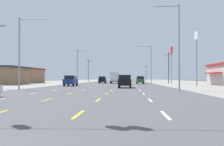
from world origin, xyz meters
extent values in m
plane|color=#4C4C4F|center=(0.00, 66.00, 0.00)|extent=(572.00, 572.00, 0.00)
cube|color=gray|center=(-24.75, 66.00, 0.00)|extent=(28.00, 440.00, 0.01)
cube|color=gray|center=(24.75, 66.00, 0.00)|extent=(28.00, 440.00, 0.01)
cube|color=white|center=(-5.25, 22.00, 0.01)|extent=(0.14, 2.60, 0.01)
cube|color=white|center=(-5.25, 29.50, 0.01)|extent=(0.14, 2.60, 0.01)
cube|color=white|center=(-5.25, 37.00, 0.01)|extent=(0.14, 2.60, 0.01)
cube|color=white|center=(-5.25, 44.50, 0.01)|extent=(0.14, 2.60, 0.01)
cube|color=white|center=(-5.25, 52.00, 0.01)|extent=(0.14, 2.60, 0.01)
cube|color=white|center=(-5.25, 59.50, 0.01)|extent=(0.14, 2.60, 0.01)
cube|color=white|center=(-5.25, 67.00, 0.01)|extent=(0.14, 2.60, 0.01)
cube|color=white|center=(-5.25, 74.50, 0.01)|extent=(0.14, 2.60, 0.01)
cube|color=white|center=(-5.25, 82.00, 0.01)|extent=(0.14, 2.60, 0.01)
cube|color=white|center=(-5.25, 89.50, 0.01)|extent=(0.14, 2.60, 0.01)
cube|color=white|center=(-5.25, 97.00, 0.01)|extent=(0.14, 2.60, 0.01)
cube|color=white|center=(-5.25, 104.50, 0.01)|extent=(0.14, 2.60, 0.01)
cube|color=white|center=(-5.25, 112.00, 0.01)|extent=(0.14, 2.60, 0.01)
cube|color=white|center=(-5.25, 119.50, 0.01)|extent=(0.14, 2.60, 0.01)
cube|color=white|center=(-5.25, 127.00, 0.01)|extent=(0.14, 2.60, 0.01)
cube|color=white|center=(-5.25, 134.50, 0.01)|extent=(0.14, 2.60, 0.01)
cube|color=white|center=(-5.25, 142.00, 0.01)|extent=(0.14, 2.60, 0.01)
cube|color=white|center=(-5.25, 149.50, 0.01)|extent=(0.14, 2.60, 0.01)
cube|color=white|center=(-5.25, 157.00, 0.01)|extent=(0.14, 2.60, 0.01)
cube|color=white|center=(-5.25, 164.50, 0.01)|extent=(0.14, 2.60, 0.01)
cube|color=white|center=(-5.25, 172.00, 0.01)|extent=(0.14, 2.60, 0.01)
cube|color=white|center=(-5.25, 179.50, 0.01)|extent=(0.14, 2.60, 0.01)
cube|color=white|center=(-5.25, 187.00, 0.01)|extent=(0.14, 2.60, 0.01)
cube|color=white|center=(-5.25, 194.50, 0.01)|extent=(0.14, 2.60, 0.01)
cube|color=white|center=(-5.25, 202.00, 0.01)|extent=(0.14, 2.60, 0.01)
cube|color=white|center=(-5.25, 209.50, 0.01)|extent=(0.14, 2.60, 0.01)
cube|color=white|center=(-5.25, 217.00, 0.01)|extent=(0.14, 2.60, 0.01)
cube|color=yellow|center=(-1.75, 14.50, 0.01)|extent=(0.14, 2.60, 0.01)
cube|color=yellow|center=(-1.75, 22.00, 0.01)|extent=(0.14, 2.60, 0.01)
cube|color=yellow|center=(-1.75, 29.50, 0.01)|extent=(0.14, 2.60, 0.01)
cube|color=yellow|center=(-1.75, 37.00, 0.01)|extent=(0.14, 2.60, 0.01)
cube|color=yellow|center=(-1.75, 44.50, 0.01)|extent=(0.14, 2.60, 0.01)
cube|color=yellow|center=(-1.75, 52.00, 0.01)|extent=(0.14, 2.60, 0.01)
cube|color=yellow|center=(-1.75, 59.50, 0.01)|extent=(0.14, 2.60, 0.01)
cube|color=yellow|center=(-1.75, 67.00, 0.01)|extent=(0.14, 2.60, 0.01)
cube|color=yellow|center=(-1.75, 74.50, 0.01)|extent=(0.14, 2.60, 0.01)
cube|color=yellow|center=(-1.75, 82.00, 0.01)|extent=(0.14, 2.60, 0.01)
cube|color=yellow|center=(-1.75, 89.50, 0.01)|extent=(0.14, 2.60, 0.01)
cube|color=yellow|center=(-1.75, 97.00, 0.01)|extent=(0.14, 2.60, 0.01)
cube|color=yellow|center=(-1.75, 104.50, 0.01)|extent=(0.14, 2.60, 0.01)
cube|color=yellow|center=(-1.75, 112.00, 0.01)|extent=(0.14, 2.60, 0.01)
cube|color=yellow|center=(-1.75, 119.50, 0.01)|extent=(0.14, 2.60, 0.01)
cube|color=yellow|center=(-1.75, 127.00, 0.01)|extent=(0.14, 2.60, 0.01)
cube|color=yellow|center=(-1.75, 134.50, 0.01)|extent=(0.14, 2.60, 0.01)
cube|color=yellow|center=(-1.75, 142.00, 0.01)|extent=(0.14, 2.60, 0.01)
cube|color=yellow|center=(-1.75, 149.50, 0.01)|extent=(0.14, 2.60, 0.01)
cube|color=yellow|center=(-1.75, 157.00, 0.01)|extent=(0.14, 2.60, 0.01)
cube|color=yellow|center=(-1.75, 164.50, 0.01)|extent=(0.14, 2.60, 0.01)
cube|color=yellow|center=(-1.75, 172.00, 0.01)|extent=(0.14, 2.60, 0.01)
cube|color=yellow|center=(-1.75, 179.50, 0.01)|extent=(0.14, 2.60, 0.01)
cube|color=yellow|center=(-1.75, 187.00, 0.01)|extent=(0.14, 2.60, 0.01)
cube|color=yellow|center=(-1.75, 194.50, 0.01)|extent=(0.14, 2.60, 0.01)
cube|color=yellow|center=(-1.75, 202.00, 0.01)|extent=(0.14, 2.60, 0.01)
cube|color=yellow|center=(-1.75, 209.50, 0.01)|extent=(0.14, 2.60, 0.01)
cube|color=yellow|center=(-1.75, 217.00, 0.01)|extent=(0.14, 2.60, 0.01)
cube|color=yellow|center=(1.75, 7.00, 0.01)|extent=(0.14, 2.60, 0.01)
cube|color=yellow|center=(1.75, 14.50, 0.01)|extent=(0.14, 2.60, 0.01)
cube|color=yellow|center=(1.75, 22.00, 0.01)|extent=(0.14, 2.60, 0.01)
cube|color=yellow|center=(1.75, 29.50, 0.01)|extent=(0.14, 2.60, 0.01)
cube|color=yellow|center=(1.75, 37.00, 0.01)|extent=(0.14, 2.60, 0.01)
cube|color=yellow|center=(1.75, 44.50, 0.01)|extent=(0.14, 2.60, 0.01)
cube|color=yellow|center=(1.75, 52.00, 0.01)|extent=(0.14, 2.60, 0.01)
cube|color=yellow|center=(1.75, 59.50, 0.01)|extent=(0.14, 2.60, 0.01)
cube|color=yellow|center=(1.75, 67.00, 0.01)|extent=(0.14, 2.60, 0.01)
cube|color=yellow|center=(1.75, 74.50, 0.01)|extent=(0.14, 2.60, 0.01)
cube|color=yellow|center=(1.75, 82.00, 0.01)|extent=(0.14, 2.60, 0.01)
cube|color=yellow|center=(1.75, 89.50, 0.01)|extent=(0.14, 2.60, 0.01)
cube|color=yellow|center=(1.75, 97.00, 0.01)|extent=(0.14, 2.60, 0.01)
cube|color=yellow|center=(1.75, 104.50, 0.01)|extent=(0.14, 2.60, 0.01)
cube|color=yellow|center=(1.75, 112.00, 0.01)|extent=(0.14, 2.60, 0.01)
cube|color=yellow|center=(1.75, 119.50, 0.01)|extent=(0.14, 2.60, 0.01)
cube|color=yellow|center=(1.75, 127.00, 0.01)|extent=(0.14, 2.60, 0.01)
cube|color=yellow|center=(1.75, 134.50, 0.01)|extent=(0.14, 2.60, 0.01)
cube|color=yellow|center=(1.75, 142.00, 0.01)|extent=(0.14, 2.60, 0.01)
cube|color=yellow|center=(1.75, 149.50, 0.01)|extent=(0.14, 2.60, 0.01)
cube|color=yellow|center=(1.75, 157.00, 0.01)|extent=(0.14, 2.60, 0.01)
cube|color=yellow|center=(1.75, 164.50, 0.01)|extent=(0.14, 2.60, 0.01)
cube|color=yellow|center=(1.75, 172.00, 0.01)|extent=(0.14, 2.60, 0.01)
cube|color=yellow|center=(1.75, 179.50, 0.01)|extent=(0.14, 2.60, 0.01)
cube|color=yellow|center=(1.75, 187.00, 0.01)|extent=(0.14, 2.60, 0.01)
cube|color=yellow|center=(1.75, 194.50, 0.01)|extent=(0.14, 2.60, 0.01)
cube|color=yellow|center=(1.75, 202.00, 0.01)|extent=(0.14, 2.60, 0.01)
cube|color=yellow|center=(1.75, 209.50, 0.01)|extent=(0.14, 2.60, 0.01)
cube|color=yellow|center=(1.75, 217.00, 0.01)|extent=(0.14, 2.60, 0.01)
cube|color=white|center=(5.25, 7.00, 0.01)|extent=(0.14, 2.60, 0.01)
cube|color=white|center=(5.25, 14.50, 0.01)|extent=(0.14, 2.60, 0.01)
cube|color=white|center=(5.25, 22.00, 0.01)|extent=(0.14, 2.60, 0.01)
cube|color=white|center=(5.25, 29.50, 0.01)|extent=(0.14, 2.60, 0.01)
cube|color=white|center=(5.25, 37.00, 0.01)|extent=(0.14, 2.60, 0.01)
cube|color=white|center=(5.25, 44.50, 0.01)|extent=(0.14, 2.60, 0.01)
cube|color=white|center=(5.25, 52.00, 0.01)|extent=(0.14, 2.60, 0.01)
cube|color=white|center=(5.25, 59.50, 0.01)|extent=(0.14, 2.60, 0.01)
cube|color=white|center=(5.25, 67.00, 0.01)|extent=(0.14, 2.60, 0.01)
cube|color=white|center=(5.25, 74.50, 0.01)|extent=(0.14, 2.60, 0.01)
cube|color=white|center=(5.25, 82.00, 0.01)|extent=(0.14, 2.60, 0.01)
cube|color=white|center=(5.25, 89.50, 0.01)|extent=(0.14, 2.60, 0.01)
cube|color=white|center=(5.25, 97.00, 0.01)|extent=(0.14, 2.60, 0.01)
cube|color=white|center=(5.25, 104.50, 0.01)|extent=(0.14, 2.60, 0.01)
cube|color=white|center=(5.25, 112.00, 0.01)|extent=(0.14, 2.60, 0.01)
cube|color=white|center=(5.25, 119.50, 0.01)|extent=(0.14, 2.60, 0.01)
cube|color=white|center=(5.25, 127.00, 0.01)|extent=(0.14, 2.60, 0.01)
cube|color=white|center=(5.25, 134.50, 0.01)|extent=(0.14, 2.60, 0.01)
cube|color=white|center=(5.25, 142.00, 0.01)|extent=(0.14, 2.60, 0.01)
cube|color=white|center=(5.25, 149.50, 0.01)|extent=(0.14, 2.60, 0.01)
cube|color=white|center=(5.25, 157.00, 0.01)|extent=(0.14, 2.60, 0.01)
cube|color=white|center=(5.25, 164.50, 0.01)|extent=(0.14, 2.60, 0.01)
cube|color=white|center=(5.25, 172.00, 0.01)|extent=(0.14, 2.60, 0.01)
cube|color=white|center=(5.25, 179.50, 0.01)|extent=(0.14, 2.60, 0.01)
cube|color=white|center=(5.25, 187.00, 0.01)|extent=(0.14, 2.60, 0.01)
cube|color=white|center=(5.25, 194.50, 0.01)|extent=(0.14, 2.60, 0.01)
cube|color=white|center=(5.25, 202.00, 0.01)|extent=(0.14, 2.60, 0.01)
cube|color=white|center=(5.25, 209.50, 0.01)|extent=(0.14, 2.60, 0.01)
cube|color=white|center=(5.25, 217.00, 0.01)|extent=(0.14, 2.60, 0.01)
cube|color=black|center=(3.30, 38.32, 0.84)|extent=(1.98, 4.90, 0.92)
cube|color=black|center=(3.30, 38.27, 1.64)|extent=(1.82, 2.70, 0.68)
cylinder|color=black|center=(2.46, 40.02, 0.38)|extent=(0.26, 0.76, 0.76)
cylinder|color=black|center=(4.14, 40.02, 0.38)|extent=(0.26, 0.76, 0.76)
cylinder|color=black|center=(2.46, 36.62, 0.38)|extent=(0.26, 0.76, 0.76)
cylinder|color=black|center=(4.14, 36.62, 0.38)|extent=(0.26, 0.76, 0.76)
cube|color=navy|center=(-7.02, 47.40, 0.84)|extent=(1.98, 4.90, 0.92)
cube|color=black|center=(-7.02, 47.35, 1.64)|extent=(1.82, 2.70, 0.68)
cylinder|color=black|center=(-7.86, 49.10, 0.38)|extent=(0.26, 0.76, 0.76)
cylinder|color=black|center=(-6.18, 49.10, 0.38)|extent=(0.26, 0.76, 0.76)
cylinder|color=black|center=(-7.86, 45.70, 0.38)|extent=(0.26, 0.76, 0.76)
cylinder|color=black|center=(-6.18, 45.70, 0.38)|extent=(0.26, 0.76, 0.76)
cube|color=maroon|center=(3.31, 59.73, 0.63)|extent=(1.72, 3.90, 0.66)
cube|color=black|center=(3.31, 59.48, 1.25)|extent=(1.58, 1.90, 0.58)
cylinder|color=black|center=(2.57, 61.13, 0.30)|extent=(0.20, 0.60, 0.60)
cylinder|color=black|center=(4.05, 61.13, 0.30)|extent=(0.20, 0.60, 0.60)
cylinder|color=black|center=(2.57, 58.33, 0.30)|extent=(0.20, 0.60, 0.60)
cylinder|color=black|center=(4.05, 58.33, 0.30)|extent=(0.20, 0.60, 0.60)
cube|color=#235B2D|center=(7.01, 68.28, 0.84)|extent=(1.98, 4.90, 0.92)
cube|color=black|center=(7.01, 68.23, 1.64)|extent=(1.82, 2.70, 0.68)
cylinder|color=black|center=(6.17, 69.98, 0.38)|extent=(0.26, 0.76, 0.76)
cylinder|color=black|center=(7.85, 69.98, 0.38)|extent=(0.26, 0.76, 0.76)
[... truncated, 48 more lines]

